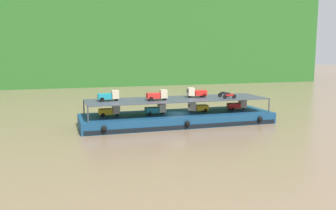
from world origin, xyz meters
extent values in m
plane|color=#7F664C|center=(0.00, 0.00, 0.00)|extent=(400.00, 400.00, 0.00)
cube|color=#286023|center=(0.00, 70.50, 19.34)|extent=(137.81, 28.26, 38.68)
cube|color=navy|center=(0.00, 0.00, 0.75)|extent=(26.34, 7.61, 1.50)
cube|color=black|center=(0.00, -3.83, 0.35)|extent=(25.82, 0.06, 0.50)
sphere|color=black|center=(-10.54, -4.01, 0.85)|extent=(0.68, 0.68, 0.68)
sphere|color=black|center=(0.00, -4.01, 0.85)|extent=(0.68, 0.68, 0.68)
sphere|color=black|center=(10.54, -4.01, 0.85)|extent=(0.68, 0.68, 0.68)
cylinder|color=#383D47|center=(12.29, 3.33, 2.50)|extent=(0.16, 0.16, 2.00)
cylinder|color=#383D47|center=(12.29, -3.33, 2.50)|extent=(0.16, 0.16, 2.00)
cylinder|color=#383D47|center=(-12.29, 3.33, 2.50)|extent=(0.16, 0.16, 2.00)
cylinder|color=#383D47|center=(-12.29, -3.33, 2.50)|extent=(0.16, 0.16, 2.00)
cube|color=#383D47|center=(0.00, 0.00, 3.45)|extent=(24.74, 6.81, 0.10)
cube|color=gold|center=(-9.76, 0.55, 2.13)|extent=(1.74, 1.26, 0.70)
cube|color=#C6B793|center=(-8.36, 0.60, 2.33)|extent=(0.94, 1.03, 1.10)
cube|color=#19232D|center=(-7.89, 0.61, 2.44)|extent=(0.07, 0.85, 0.38)
cylinder|color=black|center=(-8.21, 0.60, 1.78)|extent=(0.56, 0.16, 0.56)
cylinder|color=black|center=(-10.14, 0.00, 1.78)|extent=(0.56, 0.16, 0.56)
cylinder|color=black|center=(-10.18, 1.06, 1.78)|extent=(0.56, 0.16, 0.56)
cube|color=teal|center=(-3.66, -0.11, 2.13)|extent=(1.74, 1.26, 0.70)
cube|color=beige|center=(-2.26, -0.06, 2.33)|extent=(0.93, 1.03, 1.10)
cube|color=#19232D|center=(-1.79, -0.04, 2.44)|extent=(0.07, 0.85, 0.38)
cylinder|color=black|center=(-2.11, -0.05, 1.78)|extent=(0.56, 0.16, 0.56)
cylinder|color=black|center=(-4.04, -0.65, 1.78)|extent=(0.56, 0.16, 0.56)
cylinder|color=black|center=(-4.07, 0.41, 1.78)|extent=(0.56, 0.16, 0.56)
cube|color=gold|center=(3.59, 0.02, 2.13)|extent=(1.74, 1.26, 0.70)
cube|color=beige|center=(2.19, 0.06, 2.33)|extent=(0.93, 1.03, 1.10)
cube|color=#19232D|center=(1.72, 0.08, 2.44)|extent=(0.07, 0.85, 0.38)
cylinder|color=black|center=(2.04, 0.07, 1.78)|extent=(0.56, 0.16, 0.56)
cylinder|color=black|center=(4.01, 0.53, 1.78)|extent=(0.56, 0.16, 0.56)
cylinder|color=black|center=(3.97, -0.53, 1.78)|extent=(0.56, 0.16, 0.56)
cube|color=red|center=(8.75, 0.28, 2.13)|extent=(1.75, 1.27, 0.70)
cube|color=#C6B793|center=(10.14, 0.23, 2.33)|extent=(0.94, 1.03, 1.10)
cube|color=#19232D|center=(10.61, 0.21, 2.44)|extent=(0.07, 0.85, 0.38)
cylinder|color=black|center=(10.29, 0.22, 1.78)|extent=(0.57, 0.16, 0.56)
cylinder|color=black|center=(8.32, -0.23, 1.78)|extent=(0.57, 0.16, 0.56)
cylinder|color=black|center=(8.37, 0.83, 1.78)|extent=(0.57, 0.16, 0.56)
cube|color=teal|center=(-9.81, 0.57, 4.13)|extent=(1.72, 1.23, 0.70)
cube|color=#C6B793|center=(-8.41, 0.59, 4.33)|extent=(0.92, 1.01, 1.10)
cube|color=#19232D|center=(-7.94, 0.60, 4.44)|extent=(0.05, 0.85, 0.38)
cylinder|color=black|center=(-8.26, 0.59, 3.78)|extent=(0.56, 0.15, 0.56)
cylinder|color=black|center=(-10.21, 0.03, 3.78)|extent=(0.56, 0.15, 0.56)
cylinder|color=black|center=(-10.22, 1.09, 3.78)|extent=(0.56, 0.15, 0.56)
cube|color=red|center=(-3.60, -0.68, 4.13)|extent=(1.75, 1.27, 0.70)
cube|color=#C6B793|center=(-2.21, -0.73, 4.33)|extent=(0.94, 1.03, 1.10)
cube|color=#19232D|center=(-1.74, -0.75, 4.44)|extent=(0.07, 0.85, 0.38)
cylinder|color=black|center=(-2.06, -0.74, 3.78)|extent=(0.57, 0.16, 0.56)
cylinder|color=black|center=(-4.02, -1.19, 3.78)|extent=(0.57, 0.16, 0.56)
cylinder|color=black|center=(-3.98, -0.13, 3.78)|extent=(0.57, 0.16, 0.56)
cube|color=red|center=(3.65, 0.73, 4.13)|extent=(1.75, 1.27, 0.70)
cube|color=beige|center=(2.25, 0.79, 4.33)|extent=(0.94, 1.04, 1.10)
cube|color=#19232D|center=(1.78, 0.81, 4.44)|extent=(0.08, 0.85, 0.38)
cylinder|color=black|center=(2.10, 0.80, 3.78)|extent=(0.57, 0.16, 0.56)
cylinder|color=black|center=(4.07, 1.24, 3.78)|extent=(0.57, 0.16, 0.56)
cylinder|color=black|center=(4.02, 0.19, 3.78)|extent=(0.57, 0.16, 0.56)
cylinder|color=black|center=(7.51, -2.11, 3.80)|extent=(0.61, 0.17, 0.60)
cylinder|color=black|center=(6.21, -1.97, 3.80)|extent=(0.61, 0.17, 0.60)
cube|color=#B21919|center=(6.86, -2.04, 4.02)|extent=(1.12, 0.32, 0.28)
cube|color=black|center=(6.61, -2.02, 4.20)|extent=(0.62, 0.26, 0.12)
cylinder|color=#B2B2B7|center=(7.41, -2.10, 4.35)|extent=(0.10, 0.55, 0.04)
cylinder|color=black|center=(7.72, -0.04, 3.80)|extent=(0.60, 0.13, 0.60)
cylinder|color=black|center=(6.42, 0.04, 3.80)|extent=(0.60, 0.13, 0.60)
cube|color=black|center=(7.07, 0.00, 4.02)|extent=(1.11, 0.26, 0.28)
cube|color=black|center=(6.82, 0.01, 4.20)|extent=(0.61, 0.23, 0.12)
cylinder|color=#B2B2B7|center=(7.62, -0.03, 4.35)|extent=(0.07, 0.55, 0.04)
camera|label=1|loc=(-15.58, -45.73, 9.71)|focal=38.12mm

